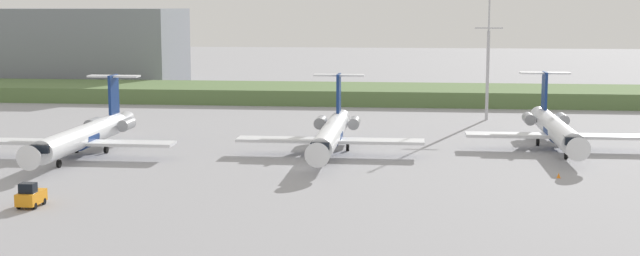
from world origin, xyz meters
TOP-DOWN VIEW (x-y plane):
  - ground_plane at (0.00, 30.00)m, footprint 500.00×500.00m
  - grass_berm at (0.00, 68.83)m, footprint 320.00×20.00m
  - regional_jet_nearest at (-28.05, 5.25)m, footprint 22.81×31.00m
  - regional_jet_second at (1.48, 10.14)m, footprint 22.81×31.00m
  - regional_jet_third at (29.57, 16.93)m, footprint 22.81×31.00m
  - antenna_mast at (23.15, 44.16)m, footprint 4.40×0.50m
  - distant_hangar at (-69.57, 93.87)m, footprint 56.68×23.57m
  - baggage_tug at (-22.83, -21.31)m, footprint 1.72×3.20m
  - safety_cone_front_marker at (26.88, -2.67)m, footprint 0.44×0.44m

SIDE VIEW (x-z plane):
  - ground_plane at x=0.00m, z-range 0.00..0.00m
  - safety_cone_front_marker at x=26.88m, z-range 0.00..0.55m
  - baggage_tug at x=-22.83m, z-range -0.15..2.15m
  - grass_berm at x=0.00m, z-range 0.00..2.81m
  - regional_jet_nearest at x=-28.05m, z-range -1.96..7.04m
  - regional_jet_second at x=1.48m, z-range -1.96..7.04m
  - regional_jet_third at x=29.57m, z-range -1.96..7.04m
  - distant_hangar at x=-69.57m, z-range 0.00..17.41m
  - antenna_mast at x=23.15m, z-range -1.88..20.41m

